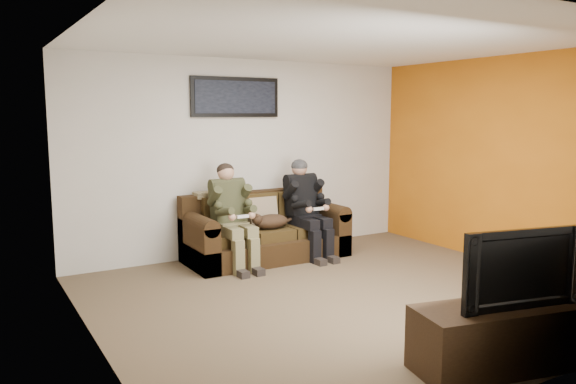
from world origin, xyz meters
TOP-DOWN VIEW (x-y plane):
  - floor at (0.00, 0.00)m, footprint 5.00×5.00m
  - ceiling at (0.00, 0.00)m, footprint 5.00×5.00m
  - wall_back at (0.00, 2.25)m, footprint 5.00×0.00m
  - wall_front at (0.00, -2.25)m, footprint 5.00×0.00m
  - wall_left at (-2.50, 0.00)m, footprint 0.00×4.50m
  - wall_right at (2.50, 0.00)m, footprint 0.00×4.50m
  - accent_wall_right at (2.49, 0.00)m, footprint 0.00×4.50m
  - sofa at (0.01, 1.82)m, footprint 2.09×0.90m
  - throw_pillow at (0.01, 1.86)m, footprint 0.40×0.19m
  - throw_blanket at (-0.62, 2.09)m, footprint 0.43×0.21m
  - person_left at (-0.53, 1.65)m, footprint 0.51×0.87m
  - person_right at (0.55, 1.65)m, footprint 0.51×0.86m
  - cat at (0.00, 1.64)m, footprint 0.66×0.26m
  - framed_poster at (-0.19, 2.22)m, footprint 1.25×0.05m
  - tv_stand at (0.10, -1.95)m, footprint 1.59×0.81m
  - television at (0.10, -1.95)m, footprint 1.03×0.35m

SIDE VIEW (x-z plane):
  - floor at x=0.00m, z-range 0.00..0.00m
  - tv_stand at x=0.10m, z-range 0.00..0.48m
  - sofa at x=0.01m, z-range -0.10..0.75m
  - cat at x=0.00m, z-range 0.40..0.64m
  - throw_pillow at x=0.01m, z-range 0.41..0.81m
  - person_left at x=-0.53m, z-range 0.07..1.35m
  - person_right at x=0.55m, z-range 0.07..1.36m
  - television at x=0.10m, z-range 0.48..1.07m
  - throw_blanket at x=-0.62m, z-range 0.82..0.89m
  - wall_back at x=0.00m, z-range -1.20..3.80m
  - wall_front at x=0.00m, z-range -1.20..3.80m
  - wall_left at x=-2.50m, z-range -0.95..3.55m
  - wall_right at x=2.50m, z-range -0.95..3.55m
  - accent_wall_right at x=2.49m, z-range -0.95..3.55m
  - framed_poster at x=-0.19m, z-range 1.84..2.36m
  - ceiling at x=0.00m, z-range 2.60..2.60m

